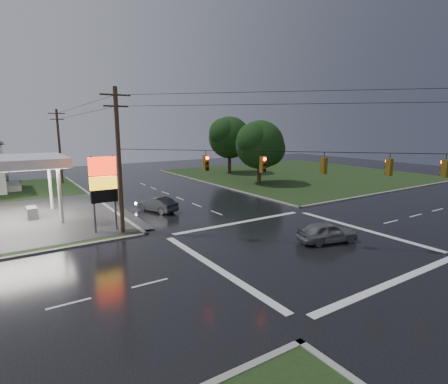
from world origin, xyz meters
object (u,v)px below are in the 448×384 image
tree_ne_near (260,145)px  utility_pole_nw (119,160)px  utility_pole_n (59,145)px  car_crossing (327,232)px  pylon_sign (103,182)px  car_north (157,204)px  tree_ne_far (230,138)px

tree_ne_near → utility_pole_nw: bearing=-152.1°
utility_pole_n → tree_ne_near: utility_pole_n is taller
utility_pole_n → car_crossing: (11.62, -38.58, -4.73)m
pylon_sign → car_north: (5.93, 4.08, -3.29)m
car_crossing → tree_ne_far: bearing=-8.6°
tree_ne_far → car_crossing: 38.09m
car_crossing → car_north: bearing=38.7°
utility_pole_nw → tree_ne_far: (26.65, 24.49, 0.46)m
pylon_sign → utility_pole_nw: bearing=-45.0°
utility_pole_n → tree_ne_near: size_ratio=1.17×
pylon_sign → utility_pole_n: utility_pole_n is taller
pylon_sign → tree_ne_near: (24.64, 11.49, 1.55)m
pylon_sign → utility_pole_n: size_ratio=0.57×
car_north → car_crossing: (6.69, -15.17, 0.02)m
tree_ne_near → tree_ne_far: bearing=75.9°
tree_ne_near → tree_ne_far: size_ratio=0.92×
tree_ne_near → car_crossing: (-12.02, -22.58, -4.82)m
tree_ne_near → car_crossing: tree_ne_near is taller
utility_pole_n → car_crossing: utility_pole_n is taller
utility_pole_nw → car_north: 8.66m
utility_pole_nw → car_north: size_ratio=2.50×
utility_pole_nw → tree_ne_far: utility_pole_nw is taller
pylon_sign → utility_pole_nw: 2.22m
car_crossing → utility_pole_nw: bearing=63.9°
utility_pole_n → car_north: size_ratio=2.39×
tree_ne_far → car_crossing: bearing=-113.5°
pylon_sign → utility_pole_n: (1.00, 27.50, 1.46)m
utility_pole_n → car_north: utility_pole_n is taller
tree_ne_near → tree_ne_far: tree_ne_far is taller
utility_pole_nw → tree_ne_far: 36.20m
pylon_sign → tree_ne_near: size_ratio=0.67×
utility_pole_n → car_crossing: size_ratio=2.42×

